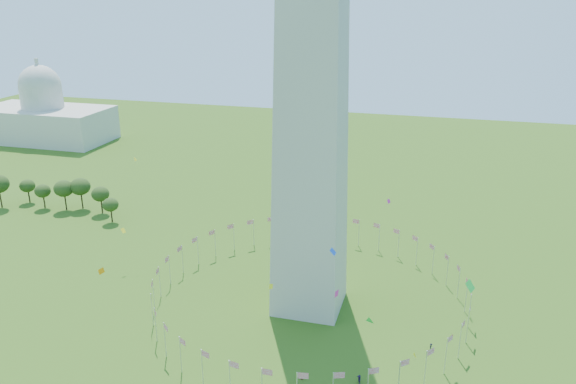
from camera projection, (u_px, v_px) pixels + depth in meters
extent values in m
cylinder|color=silver|center=(470.00, 311.00, 136.06)|extent=(0.24, 0.24, 9.00)
cylinder|color=silver|center=(466.00, 297.00, 142.52)|extent=(0.24, 0.24, 9.00)
cylinder|color=silver|center=(459.00, 283.00, 149.08)|extent=(0.24, 0.24, 9.00)
cylinder|color=silver|center=(447.00, 271.00, 155.56)|extent=(0.24, 0.24, 9.00)
cylinder|color=silver|center=(433.00, 260.00, 161.75)|extent=(0.24, 0.24, 9.00)
cylinder|color=silver|center=(417.00, 251.00, 167.46)|extent=(0.24, 0.24, 9.00)
cylinder|color=silver|center=(399.00, 244.00, 172.53)|extent=(0.24, 0.24, 9.00)
cylinder|color=silver|center=(379.00, 237.00, 176.79)|extent=(0.24, 0.24, 9.00)
cylinder|color=silver|center=(359.00, 233.00, 180.12)|extent=(0.24, 0.24, 9.00)
cylinder|color=silver|center=(338.00, 230.00, 182.41)|extent=(0.24, 0.24, 9.00)
cylinder|color=silver|center=(317.00, 228.00, 183.61)|extent=(0.24, 0.24, 9.00)
cylinder|color=silver|center=(295.00, 228.00, 183.66)|extent=(0.24, 0.24, 9.00)
cylinder|color=silver|center=(274.00, 230.00, 182.58)|extent=(0.24, 0.24, 9.00)
cylinder|color=silver|center=(254.00, 233.00, 180.39)|extent=(0.24, 0.24, 9.00)
cylinder|color=silver|center=(234.00, 237.00, 177.15)|extent=(0.24, 0.24, 9.00)
cylinder|color=silver|center=(215.00, 243.00, 172.97)|extent=(0.24, 0.24, 9.00)
cylinder|color=silver|center=(198.00, 250.00, 167.98)|extent=(0.24, 0.24, 9.00)
cylinder|color=silver|center=(183.00, 259.00, 162.32)|extent=(0.24, 0.24, 9.00)
cylinder|color=silver|center=(170.00, 270.00, 156.17)|extent=(0.24, 0.24, 9.00)
cylinder|color=silver|center=(160.00, 282.00, 149.72)|extent=(0.24, 0.24, 9.00)
cylinder|color=silver|center=(154.00, 295.00, 143.15)|extent=(0.24, 0.24, 9.00)
cylinder|color=silver|center=(152.00, 310.00, 136.68)|extent=(0.24, 0.24, 9.00)
cylinder|color=silver|center=(156.00, 325.00, 130.49)|extent=(0.24, 0.24, 9.00)
cylinder|color=silver|center=(165.00, 340.00, 124.78)|extent=(0.24, 0.24, 9.00)
cylinder|color=silver|center=(181.00, 355.00, 119.71)|extent=(0.24, 0.24, 9.00)
cylinder|color=silver|center=(202.00, 368.00, 115.45)|extent=(0.24, 0.24, 9.00)
cylinder|color=silver|center=(230.00, 379.00, 112.12)|extent=(0.24, 0.24, 9.00)
cylinder|color=silver|center=(399.00, 380.00, 111.85)|extent=(0.24, 0.24, 9.00)
cylinder|color=silver|center=(425.00, 369.00, 115.09)|extent=(0.24, 0.24, 9.00)
cylinder|color=silver|center=(446.00, 356.00, 119.26)|extent=(0.24, 0.24, 9.00)
cylinder|color=silver|center=(460.00, 341.00, 124.26)|extent=(0.24, 0.24, 9.00)
cylinder|color=silver|center=(468.00, 326.00, 129.91)|extent=(0.24, 0.24, 9.00)
imported|color=#2B1746|center=(359.00, 379.00, 117.62)|extent=(1.50, 1.95, 1.94)
imported|color=black|center=(431.00, 347.00, 128.52)|extent=(0.97, 1.22, 1.65)
imported|color=maroon|center=(302.00, 376.00, 118.73)|extent=(0.99, 0.95, 1.68)
plane|color=green|center=(370.00, 320.00, 123.55)|extent=(2.05, 1.38, 2.32)
plane|color=green|center=(470.00, 286.00, 78.99)|extent=(1.66, 1.30, 1.77)
plane|color=orange|center=(101.00, 271.00, 113.98)|extent=(0.76, 1.78, 1.83)
plane|color=yellow|center=(135.00, 160.00, 167.29)|extent=(0.63, 1.61, 1.53)
plane|color=yellow|center=(271.00, 286.00, 120.29)|extent=(1.32, 0.35, 1.33)
plane|color=blue|center=(333.00, 252.00, 120.91)|extent=(1.59, 1.77, 1.58)
plane|color=#CC2699|center=(389.00, 201.00, 129.86)|extent=(0.79, 0.95, 1.20)
plane|color=yellow|center=(415.00, 355.00, 115.67)|extent=(0.98, 1.29, 1.43)
plane|color=#CC2699|center=(337.00, 294.00, 124.54)|extent=(1.75, 0.40, 1.77)
plane|color=yellow|center=(123.00, 231.00, 163.64)|extent=(1.19, 1.62, 1.42)
ellipsoid|color=#35531B|center=(28.00, 191.00, 217.53)|extent=(5.79, 5.79, 9.05)
ellipsoid|color=#35531B|center=(43.00, 197.00, 211.79)|extent=(5.84, 5.84, 9.13)
ellipsoid|color=#35531B|center=(65.00, 196.00, 209.63)|extent=(7.27, 7.27, 11.35)
ellipsoid|color=#35531B|center=(81.00, 194.00, 210.81)|extent=(7.51, 7.51, 11.73)
ellipsoid|color=#35531B|center=(101.00, 200.00, 206.61)|extent=(6.44, 6.44, 10.07)
ellipsoid|color=#35531B|center=(111.00, 211.00, 198.78)|extent=(5.66, 5.66, 8.84)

